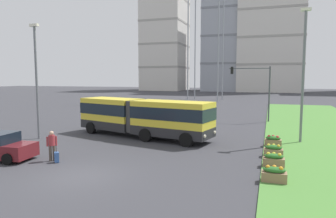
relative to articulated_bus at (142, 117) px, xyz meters
name	(u,v)px	position (x,y,z in m)	size (l,w,h in m)	color
ground_plane	(80,177)	(1.07, -10.06, -1.65)	(260.00, 260.00, 0.00)	#38383D
articulated_bus	(142,117)	(0.00, 0.00, 0.00)	(12.04, 5.35, 3.00)	yellow
pedestrian_crossing	(52,144)	(-2.07, -8.17, -0.65)	(0.44, 0.44, 1.74)	#4C4238
rolling_suitcase	(57,157)	(-1.62, -8.37, -1.34)	(0.42, 0.43, 0.97)	#335693
flower_planter_0	(274,174)	(9.95, -8.06, -1.23)	(1.10, 0.56, 0.74)	#937051
flower_planter_1	(274,160)	(9.95, -5.50, -1.23)	(1.10, 0.56, 0.74)	#937051
flower_planter_2	(273,150)	(9.95, -3.30, -1.23)	(1.10, 0.56, 0.74)	#937051
flower_planter_3	(273,141)	(9.95, -0.36, -1.23)	(1.10, 0.56, 0.74)	#937051
traffic_light_far_right	(256,84)	(8.12, 11.94, 2.48)	(4.34, 0.28, 5.95)	#474C51
streetlight_left	(36,77)	(-7.43, -3.16, 3.19)	(0.70, 0.28, 8.80)	slate
streetlight_median	(303,71)	(11.85, 1.63, 3.61)	(0.70, 0.28, 9.62)	slate
apartment_tower_west	(165,35)	(-28.93, 89.35, 19.05)	(15.03, 17.15, 41.36)	silver
apartment_tower_westcentre	(228,39)	(-5.51, 90.49, 16.82)	(15.93, 19.09, 36.91)	#9EA3AD
apartment_tower_centre	(271,13)	(9.10, 87.25, 24.51)	(20.87, 14.67, 52.29)	silver
transmission_pylon	(206,8)	(-3.10, 40.05, 16.96)	(9.00, 6.24, 34.33)	gray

